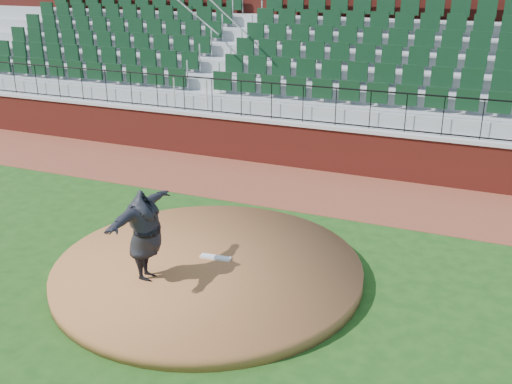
# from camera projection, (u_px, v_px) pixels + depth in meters

# --- Properties ---
(ground) EXTENTS (90.00, 90.00, 0.00)m
(ground) POSITION_uv_depth(u_px,v_px,m) (223.00, 289.00, 10.50)
(ground) COLOR #1A4112
(ground) RESTS_ON ground
(warning_track) EXTENTS (34.00, 3.20, 0.01)m
(warning_track) POSITION_uv_depth(u_px,v_px,m) (315.00, 189.00, 15.15)
(warning_track) COLOR brown
(warning_track) RESTS_ON ground
(field_wall) EXTENTS (34.00, 0.35, 1.20)m
(field_wall) POSITION_uv_depth(u_px,v_px,m) (334.00, 150.00, 16.32)
(field_wall) COLOR maroon
(field_wall) RESTS_ON ground
(wall_cap) EXTENTS (34.00, 0.45, 0.10)m
(wall_cap) POSITION_uv_depth(u_px,v_px,m) (335.00, 127.00, 16.08)
(wall_cap) COLOR #B7B7B7
(wall_cap) RESTS_ON field_wall
(wall_railing) EXTENTS (34.00, 0.05, 1.00)m
(wall_railing) POSITION_uv_depth(u_px,v_px,m) (336.00, 107.00, 15.89)
(wall_railing) COLOR black
(wall_railing) RESTS_ON wall_cap
(seating_stands) EXTENTS (34.00, 5.10, 4.60)m
(seating_stands) POSITION_uv_depth(u_px,v_px,m) (361.00, 72.00, 18.06)
(seating_stands) COLOR gray
(seating_stands) RESTS_ON ground
(concourse_wall) EXTENTS (34.00, 0.50, 5.50)m
(concourse_wall) POSITION_uv_depth(u_px,v_px,m) (381.00, 46.00, 20.31)
(concourse_wall) COLOR maroon
(concourse_wall) RESTS_ON ground
(pitchers_mound) EXTENTS (5.60, 5.60, 0.25)m
(pitchers_mound) POSITION_uv_depth(u_px,v_px,m) (208.00, 270.00, 10.90)
(pitchers_mound) COLOR brown
(pitchers_mound) RESTS_ON ground
(pitching_rubber) EXTENTS (0.59, 0.20, 0.04)m
(pitching_rubber) POSITION_uv_depth(u_px,v_px,m) (215.00, 257.00, 11.04)
(pitching_rubber) COLOR white
(pitching_rubber) RESTS_ON pitchers_mound
(pitcher) EXTENTS (0.67, 2.03, 1.63)m
(pitcher) POSITION_uv_depth(u_px,v_px,m) (145.00, 235.00, 10.07)
(pitcher) COLOR black
(pitcher) RESTS_ON pitchers_mound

